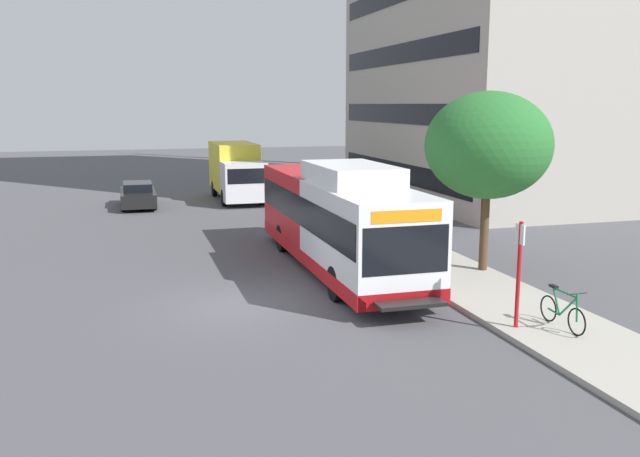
{
  "coord_description": "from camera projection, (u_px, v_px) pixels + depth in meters",
  "views": [
    {
      "loc": [
        -2.92,
        -17.74,
        5.46
      ],
      "look_at": [
        2.87,
        2.28,
        1.6
      ],
      "focal_mm": 37.65,
      "sensor_mm": 36.0,
      "label": 1
    }
  ],
  "objects": [
    {
      "name": "ground_plane",
      "position": [
        209.0,
        247.0,
        26.11
      ],
      "size": [
        120.0,
        120.0,
        0.0
      ],
      "primitive_type": "plane",
      "color": "#4C4C51"
    },
    {
      "name": "sidewalk_curb",
      "position": [
        395.0,
        245.0,
        26.12
      ],
      "size": [
        3.0,
        56.0,
        0.14
      ],
      "primitive_type": "cube",
      "color": "#A8A399",
      "rests_on": "ground"
    },
    {
      "name": "transit_bus",
      "position": [
        337.0,
        219.0,
        22.28
      ],
      "size": [
        2.58,
        12.25,
        3.65
      ],
      "color": "white",
      "rests_on": "ground"
    },
    {
      "name": "bus_stop_sign_pole",
      "position": [
        519.0,
        267.0,
        16.01
      ],
      "size": [
        0.1,
        0.36,
        2.6
      ],
      "color": "red",
      "rests_on": "sidewalk_curb"
    },
    {
      "name": "bicycle_parked",
      "position": [
        562.0,
        311.0,
        16.12
      ],
      "size": [
        0.52,
        1.76,
        1.02
      ],
      "color": "black",
      "rests_on": "sidewalk_curb"
    },
    {
      "name": "street_tree_near_stop",
      "position": [
        488.0,
        146.0,
        21.21
      ],
      "size": [
        4.0,
        4.0,
        5.75
      ],
      "color": "#4C3823",
      "rests_on": "sidewalk_curb"
    },
    {
      "name": "parked_car_far_lane",
      "position": [
        138.0,
        195.0,
        36.13
      ],
      "size": [
        1.8,
        4.5,
        1.33
      ],
      "color": "black",
      "rests_on": "ground"
    },
    {
      "name": "box_truck_background",
      "position": [
        236.0,
        170.0,
        38.66
      ],
      "size": [
        2.32,
        7.01,
        3.25
      ],
      "color": "silver",
      "rests_on": "ground"
    },
    {
      "name": "lattice_comm_tower",
      "position": [
        420.0,
        37.0,
        55.27
      ],
      "size": [
        1.1,
        1.1,
        32.48
      ],
      "color": "#B7B7BC",
      "rests_on": "ground"
    }
  ]
}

